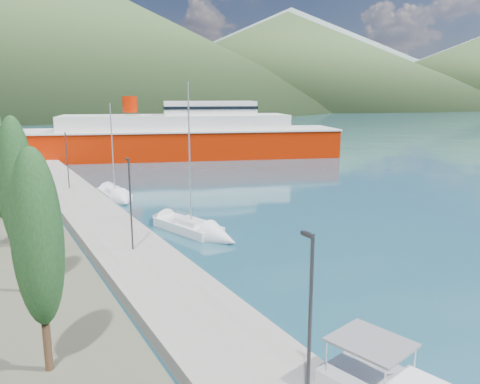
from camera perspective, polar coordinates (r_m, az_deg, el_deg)
ground at (r=138.28m, az=-22.26°, el=6.45°), size 1400.00×1400.00×0.00m
quay at (r=44.81m, az=-17.86°, el=-2.30°), size 5.00×88.00×0.80m
hills_far at (r=657.70m, az=-16.29°, el=17.20°), size 1480.00×900.00×180.00m
hills_near at (r=407.79m, az=-13.43°, el=16.92°), size 1010.00×520.00×115.00m
lamp_posts at (r=32.73m, az=-13.99°, el=-0.54°), size 0.15×43.03×6.06m
sailboat_near at (r=36.75m, az=-4.30°, el=-4.95°), size 4.50×9.17×12.76m
sailboat_mid at (r=50.33m, az=-14.55°, el=-0.70°), size 2.47×7.46×10.93m
ferry at (r=82.71m, az=-7.53°, el=6.53°), size 56.88×29.70×11.14m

